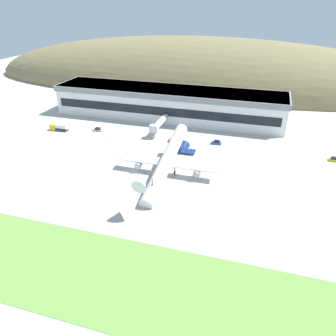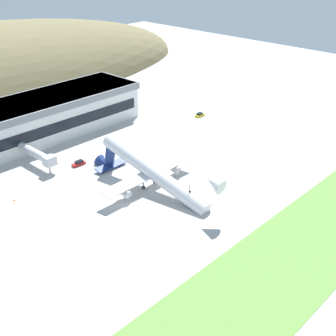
# 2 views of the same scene
# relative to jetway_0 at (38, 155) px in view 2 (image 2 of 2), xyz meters

# --- Properties ---
(ground_plane) EXTENTS (396.42, 396.42, 0.00)m
(ground_plane) POSITION_rel_jetway_0_xyz_m (3.84, -35.75, -3.99)
(ground_plane) COLOR #B7B5AF
(grass_strip_foreground) EXTENTS (356.78, 23.70, 0.08)m
(grass_strip_foreground) POSITION_rel_jetway_0_xyz_m (3.84, -79.52, -3.95)
(grass_strip_foreground) COLOR #669342
(grass_strip_foreground) RESTS_ON ground_plane
(jetway_0) EXTENTS (3.38, 17.13, 5.43)m
(jetway_0) POSITION_rel_jetway_0_xyz_m (0.00, 0.00, 0.00)
(jetway_0) COLOR silver
(jetway_0) RESTS_ON ground_plane
(cargo_airplane) EXTENTS (32.47, 48.04, 14.29)m
(cargo_airplane) POSITION_rel_jetway_0_xyz_m (14.15, -34.45, 0.79)
(cargo_airplane) COLOR silver
(service_car_0) EXTENTS (4.07, 2.06, 1.44)m
(service_car_0) POSITION_rel_jetway_0_xyz_m (67.33, -8.05, -3.40)
(service_car_0) COLOR gold
(service_car_0) RESTS_ON ground_plane
(service_car_1) EXTENTS (4.12, 2.11, 1.52)m
(service_car_1) POSITION_rel_jetway_0_xyz_m (25.26, -5.22, -3.37)
(service_car_1) COLOR #264C99
(service_car_1) RESTS_ON ground_plane
(service_car_3) EXTENTS (4.34, 1.75, 1.50)m
(service_car_3) POSITION_rel_jetway_0_xyz_m (8.83, -8.12, -3.37)
(service_car_3) COLOR #B21E1E
(service_car_3) RESTS_ON ground_plane
(traffic_cone_0) EXTENTS (0.52, 0.52, 0.58)m
(traffic_cone_0) POSITION_rel_jetway_0_xyz_m (-16.15, -12.71, -3.71)
(traffic_cone_0) COLOR orange
(traffic_cone_0) RESTS_ON ground_plane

